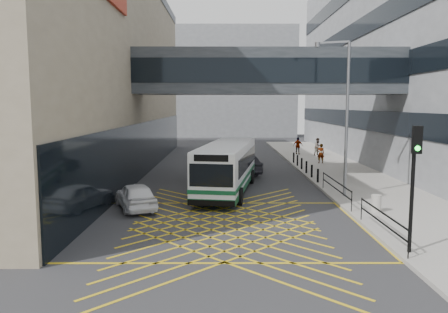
{
  "coord_description": "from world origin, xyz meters",
  "views": [
    {
      "loc": [
        -0.04,
        -18.59,
        5.27
      ],
      "look_at": [
        0.0,
        4.0,
        2.6
      ],
      "focal_mm": 35.0,
      "sensor_mm": 36.0,
      "label": 1
    }
  ],
  "objects_px": {
    "car_white": "(136,196)",
    "traffic_light": "(414,171)",
    "street_lamp": "(344,109)",
    "pedestrian_b": "(318,147)",
    "bus": "(228,166)",
    "car_silver": "(248,165)",
    "car_dark": "(241,164)",
    "pedestrian_c": "(298,146)",
    "pedestrian_a": "(321,153)",
    "litter_bin": "(376,203)"
  },
  "relations": [
    {
      "from": "car_white",
      "to": "street_lamp",
      "type": "xyz_separation_m",
      "value": [
        11.15,
        2.55,
        4.37
      ]
    },
    {
      "from": "car_silver",
      "to": "litter_bin",
      "type": "distance_m",
      "value": 13.86
    },
    {
      "from": "car_silver",
      "to": "pedestrian_a",
      "type": "height_order",
      "value": "pedestrian_a"
    },
    {
      "from": "car_silver",
      "to": "street_lamp",
      "type": "relative_size",
      "value": 0.51
    },
    {
      "from": "car_dark",
      "to": "pedestrian_c",
      "type": "relative_size",
      "value": 2.69
    },
    {
      "from": "pedestrian_a",
      "to": "pedestrian_c",
      "type": "xyz_separation_m",
      "value": [
        -0.84,
        6.87,
        0.02
      ]
    },
    {
      "from": "car_silver",
      "to": "pedestrian_c",
      "type": "relative_size",
      "value": 2.47
    },
    {
      "from": "street_lamp",
      "to": "pedestrian_b",
      "type": "distance_m",
      "value": 20.37
    },
    {
      "from": "pedestrian_b",
      "to": "litter_bin",
      "type": "bearing_deg",
      "value": -123.21
    },
    {
      "from": "traffic_light",
      "to": "litter_bin",
      "type": "xyz_separation_m",
      "value": [
        0.87,
        5.91,
        -2.47
      ]
    },
    {
      "from": "car_dark",
      "to": "litter_bin",
      "type": "xyz_separation_m",
      "value": [
        6.0,
        -12.6,
        -0.17
      ]
    },
    {
      "from": "traffic_light",
      "to": "pedestrian_a",
      "type": "bearing_deg",
      "value": 91.68
    },
    {
      "from": "pedestrian_a",
      "to": "car_silver",
      "type": "bearing_deg",
      "value": 36.01
    },
    {
      "from": "bus",
      "to": "street_lamp",
      "type": "bearing_deg",
      "value": -7.55
    },
    {
      "from": "car_white",
      "to": "car_dark",
      "type": "bearing_deg",
      "value": -139.82
    },
    {
      "from": "litter_bin",
      "to": "pedestrian_b",
      "type": "relative_size",
      "value": 0.47
    },
    {
      "from": "bus",
      "to": "pedestrian_c",
      "type": "height_order",
      "value": "bus"
    },
    {
      "from": "street_lamp",
      "to": "pedestrian_c",
      "type": "bearing_deg",
      "value": 107.74
    },
    {
      "from": "bus",
      "to": "car_silver",
      "type": "bearing_deg",
      "value": 85.74
    },
    {
      "from": "bus",
      "to": "pedestrian_b",
      "type": "relative_size",
      "value": 6.09
    },
    {
      "from": "pedestrian_b",
      "to": "pedestrian_c",
      "type": "relative_size",
      "value": 1.0
    },
    {
      "from": "street_lamp",
      "to": "pedestrian_a",
      "type": "xyz_separation_m",
      "value": [
        1.91,
        13.81,
        -4.04
      ]
    },
    {
      "from": "pedestrian_b",
      "to": "pedestrian_c",
      "type": "distance_m",
      "value": 2.09
    },
    {
      "from": "bus",
      "to": "car_silver",
      "type": "height_order",
      "value": "bus"
    },
    {
      "from": "car_dark",
      "to": "car_silver",
      "type": "xyz_separation_m",
      "value": [
        0.58,
        0.15,
        -0.06
      ]
    },
    {
      "from": "street_lamp",
      "to": "pedestrian_c",
      "type": "xyz_separation_m",
      "value": [
        1.08,
        20.68,
        -4.02
      ]
    },
    {
      "from": "pedestrian_a",
      "to": "traffic_light",
      "type": "bearing_deg",
      "value": 84.69
    },
    {
      "from": "street_lamp",
      "to": "pedestrian_c",
      "type": "relative_size",
      "value": 4.87
    },
    {
      "from": "car_white",
      "to": "traffic_light",
      "type": "height_order",
      "value": "traffic_light"
    },
    {
      "from": "bus",
      "to": "pedestrian_a",
      "type": "xyz_separation_m",
      "value": [
        8.35,
        11.87,
        -0.56
      ]
    },
    {
      "from": "car_dark",
      "to": "car_silver",
      "type": "bearing_deg",
      "value": 173.86
    },
    {
      "from": "litter_bin",
      "to": "traffic_light",
      "type": "bearing_deg",
      "value": -98.36
    },
    {
      "from": "bus",
      "to": "traffic_light",
      "type": "bearing_deg",
      "value": -52.68
    },
    {
      "from": "pedestrian_a",
      "to": "pedestrian_c",
      "type": "distance_m",
      "value": 6.92
    },
    {
      "from": "pedestrian_c",
      "to": "car_white",
      "type": "bearing_deg",
      "value": 81.84
    },
    {
      "from": "traffic_light",
      "to": "pedestrian_b",
      "type": "distance_m",
      "value": 29.71
    },
    {
      "from": "bus",
      "to": "traffic_light",
      "type": "relative_size",
      "value": 2.44
    },
    {
      "from": "car_white",
      "to": "street_lamp",
      "type": "height_order",
      "value": "street_lamp"
    },
    {
      "from": "car_dark",
      "to": "street_lamp",
      "type": "xyz_separation_m",
      "value": [
        5.34,
        -8.78,
        4.32
      ]
    },
    {
      "from": "street_lamp",
      "to": "pedestrian_a",
      "type": "distance_m",
      "value": 14.51
    },
    {
      "from": "car_white",
      "to": "pedestrian_a",
      "type": "xyz_separation_m",
      "value": [
        13.07,
        16.36,
        0.33
      ]
    },
    {
      "from": "car_white",
      "to": "litter_bin",
      "type": "bearing_deg",
      "value": 151.19
    },
    {
      "from": "car_dark",
      "to": "litter_bin",
      "type": "distance_m",
      "value": 13.96
    },
    {
      "from": "traffic_light",
      "to": "pedestrian_b",
      "type": "xyz_separation_m",
      "value": [
        3.15,
        29.48,
        -1.99
      ]
    },
    {
      "from": "bus",
      "to": "litter_bin",
      "type": "xyz_separation_m",
      "value": [
        7.1,
        -5.76,
        -1.01
      ]
    },
    {
      "from": "car_dark",
      "to": "litter_bin",
      "type": "relative_size",
      "value": 5.74
    },
    {
      "from": "pedestrian_b",
      "to": "pedestrian_c",
      "type": "height_order",
      "value": "pedestrian_b"
    },
    {
      "from": "car_dark",
      "to": "pedestrian_b",
      "type": "bearing_deg",
      "value": -147.86
    },
    {
      "from": "bus",
      "to": "car_white",
      "type": "xyz_separation_m",
      "value": [
        -4.72,
        -4.49,
        -0.89
      ]
    },
    {
      "from": "car_silver",
      "to": "car_white",
      "type": "bearing_deg",
      "value": 75.83
    }
  ]
}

